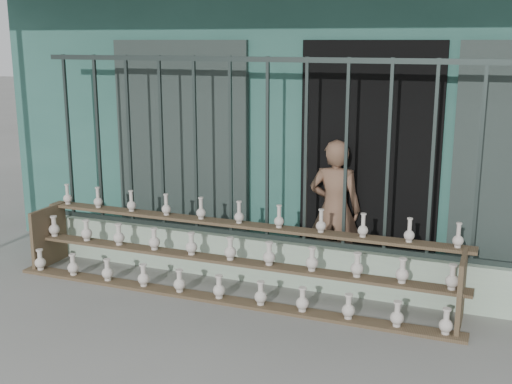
% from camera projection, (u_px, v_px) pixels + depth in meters
% --- Properties ---
extents(ground, '(60.00, 60.00, 0.00)m').
position_uv_depth(ground, '(212.00, 333.00, 5.38)').
color(ground, slate).
extents(workshop_building, '(7.40, 6.60, 3.21)m').
position_uv_depth(workshop_building, '(343.00, 98.00, 8.83)').
color(workshop_building, '#2C5C51').
rests_on(workshop_building, ground).
extents(parapet_wall, '(5.00, 0.20, 0.45)m').
position_uv_depth(parapet_wall, '(267.00, 260.00, 6.50)').
color(parapet_wall, '#A6C2A6').
rests_on(parapet_wall, ground).
extents(security_fence, '(5.00, 0.04, 1.80)m').
position_uv_depth(security_fence, '(267.00, 151.00, 6.24)').
color(security_fence, '#283330').
rests_on(security_fence, parapet_wall).
extents(shelf_rack, '(4.50, 0.68, 0.85)m').
position_uv_depth(shelf_rack, '(229.00, 257.00, 6.18)').
color(shelf_rack, brown).
rests_on(shelf_rack, ground).
extents(elderly_woman, '(0.55, 0.38, 1.44)m').
position_uv_depth(elderly_woman, '(335.00, 210.00, 6.51)').
color(elderly_woman, brown).
rests_on(elderly_woman, ground).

